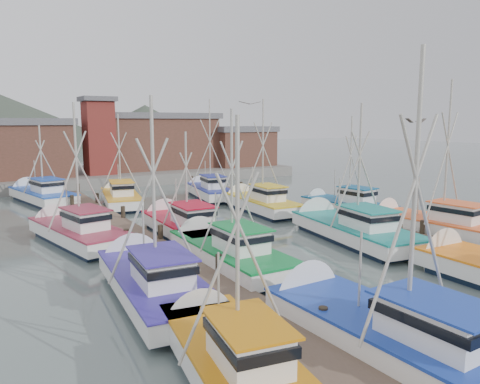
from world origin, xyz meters
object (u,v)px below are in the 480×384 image
lookout_tower (99,135)px  boat_0 (385,332)px  boat_4 (225,251)px  boat_12 (120,197)px  boat_8 (183,226)px

lookout_tower → boat_0: bearing=-93.7°
boat_4 → boat_12: 19.11m
lookout_tower → boat_12: 14.96m
boat_0 → boat_12: bearing=87.1°
boat_4 → boat_12: (0.54, 19.10, -0.00)m
boat_0 → boat_8: size_ratio=1.08×
lookout_tower → boat_4: 33.55m
boat_12 → boat_0: bearing=-80.2°
lookout_tower → boat_8: lookout_tower is taller
boat_0 → boat_4: bearing=87.4°
boat_8 → boat_12: boat_12 is taller
boat_0 → boat_8: bearing=85.8°
boat_4 → lookout_tower: bearing=86.9°
boat_0 → boat_4: boat_0 is taller
lookout_tower → boat_12: bearing=-98.4°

